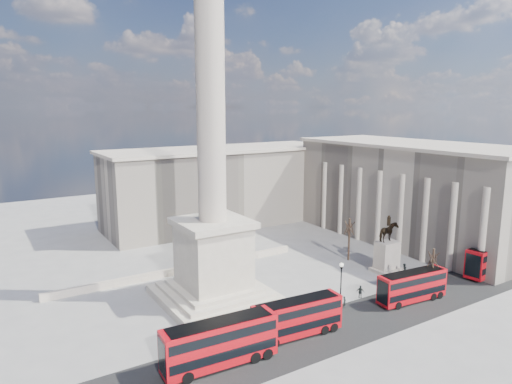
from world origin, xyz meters
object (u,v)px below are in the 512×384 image
at_px(red_bus_d, 491,258).
at_px(victorian_lamp, 341,282).
at_px(red_bus_a, 221,342).
at_px(red_bus_c, 412,286).
at_px(red_bus_b, 298,317).
at_px(pedestrian_crossing, 360,292).
at_px(pedestrian_standing, 404,270).
at_px(pedestrian_walking, 344,302).
at_px(equestrian_statue, 387,252).
at_px(nelsons_column, 212,204).

relative_size(red_bus_d, victorian_lamp, 1.90).
height_order(red_bus_a, victorian_lamp, victorian_lamp).
relative_size(red_bus_c, red_bus_d, 0.87).
bearing_deg(victorian_lamp, red_bus_b, -163.42).
height_order(red_bus_d, pedestrian_crossing, red_bus_d).
bearing_deg(red_bus_c, pedestrian_standing, 51.81).
height_order(red_bus_a, pedestrian_standing, red_bus_a).
bearing_deg(pedestrian_walking, red_bus_a, 170.84).
bearing_deg(red_bus_b, pedestrian_standing, 18.84).
bearing_deg(pedestrian_walking, red_bus_d, -24.45).
bearing_deg(victorian_lamp, equestrian_statue, 22.66).
relative_size(red_bus_a, pedestrian_crossing, 6.64).
relative_size(red_bus_a, pedestrian_walking, 7.55).
bearing_deg(red_bus_c, red_bus_d, 7.06).
relative_size(pedestrian_walking, pedestrian_crossing, 0.88).
bearing_deg(equestrian_statue, pedestrian_walking, -156.33).
xyz_separation_m(nelsons_column, red_bus_a, (-6.76, -14.84, -10.44)).
bearing_deg(equestrian_statue, pedestrian_standing, -75.87).
height_order(red_bus_b, red_bus_c, red_bus_b).
relative_size(red_bus_b, equestrian_statue, 1.20).
bearing_deg(victorian_lamp, red_bus_a, -169.86).
xyz_separation_m(victorian_lamp, pedestrian_walking, (0.72, -0.01, -2.84)).
bearing_deg(pedestrian_walking, equestrian_statue, 4.76).
bearing_deg(red_bus_d, equestrian_statue, 138.04).
relative_size(red_bus_c, pedestrian_walking, 6.55).
bearing_deg(pedestrian_standing, red_bus_a, -19.81).
relative_size(nelsons_column, red_bus_c, 4.87).
relative_size(red_bus_b, pedestrian_standing, 5.58).
height_order(red_bus_b, victorian_lamp, victorian_lamp).
xyz_separation_m(red_bus_a, equestrian_statue, (34.20, 9.80, 0.66)).
bearing_deg(red_bus_c, nelsons_column, 151.37).
height_order(red_bus_c, pedestrian_walking, red_bus_c).
height_order(victorian_lamp, pedestrian_standing, victorian_lamp).
height_order(red_bus_d, victorian_lamp, victorian_lamp).
bearing_deg(pedestrian_standing, pedestrian_walking, -17.86).
bearing_deg(nelsons_column, victorian_lamp, -43.80).
distance_m(equestrian_statue, pedestrian_walking, 16.26).
distance_m(nelsons_column, red_bus_a, 19.36).
bearing_deg(pedestrian_crossing, pedestrian_walking, 71.61).
relative_size(red_bus_d, pedestrian_crossing, 6.59).
bearing_deg(nelsons_column, pedestrian_standing, -15.60).
bearing_deg(pedestrian_walking, victorian_lamp, 160.43).
bearing_deg(red_bus_a, pedestrian_crossing, 14.08).
xyz_separation_m(red_bus_b, pedestrian_crossing, (13.33, 3.72, -1.35)).
xyz_separation_m(red_bus_b, pedestrian_standing, (24.87, 6.22, -1.28)).
relative_size(nelsons_column, victorian_lamp, 8.10).
height_order(red_bus_c, red_bus_d, red_bus_d).
xyz_separation_m(victorian_lamp, pedestrian_standing, (16.16, 3.63, -2.67)).
bearing_deg(pedestrian_crossing, victorian_lamp, 69.10).
distance_m(equestrian_statue, pedestrian_standing, 3.63).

